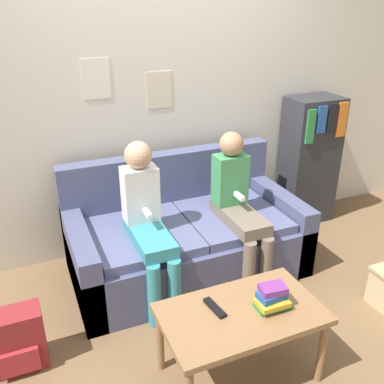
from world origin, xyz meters
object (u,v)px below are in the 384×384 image
(couch, at_px, (185,237))
(person_left, at_px, (147,217))
(tv_remote, at_px, (215,308))
(coffee_table, at_px, (241,319))
(bookshelf, at_px, (309,161))
(backpack, at_px, (17,341))
(person_right, at_px, (238,202))

(couch, xyz_separation_m, person_left, (-0.36, -0.21, 0.35))
(couch, bearing_deg, tv_remote, -103.40)
(coffee_table, distance_m, bookshelf, 2.10)
(coffee_table, bearing_deg, person_left, 104.86)
(couch, distance_m, coffee_table, 1.12)
(coffee_table, xyz_separation_m, backpack, (-1.15, 0.55, -0.21))
(person_right, xyz_separation_m, bookshelf, (1.05, 0.54, -0.02))
(person_right, height_order, tv_remote, person_right)
(coffee_table, bearing_deg, couch, 83.84)
(person_right, relative_size, backpack, 2.89)
(backpack, bearing_deg, tv_remote, -25.20)
(couch, distance_m, bookshelf, 1.46)
(person_right, height_order, backpack, person_right)
(person_right, xyz_separation_m, tv_remote, (-0.59, -0.83, -0.15))
(person_right, xyz_separation_m, backpack, (-1.61, -0.34, -0.43))
(couch, height_order, person_left, person_left)
(coffee_table, height_order, backpack, coffee_table)
(bookshelf, bearing_deg, person_right, -152.59)
(tv_remote, bearing_deg, backpack, 146.26)
(person_left, bearing_deg, bookshelf, 17.17)
(couch, height_order, coffee_table, couch)
(person_left, height_order, bookshelf, bookshelf)
(tv_remote, bearing_deg, bookshelf, 31.42)
(tv_remote, distance_m, bookshelf, 2.14)
(bookshelf, distance_m, backpack, 2.84)
(couch, relative_size, coffee_table, 2.00)
(bookshelf, bearing_deg, coffee_table, -136.30)
(person_right, bearing_deg, person_left, 179.66)
(couch, relative_size, backpack, 4.55)
(person_left, xyz_separation_m, bookshelf, (1.75, 0.54, -0.03))
(backpack, bearing_deg, person_right, 12.01)
(couch, distance_m, tv_remote, 1.08)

